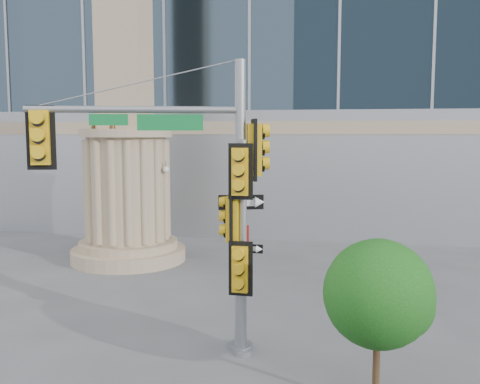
# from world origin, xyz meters

# --- Properties ---
(ground) EXTENTS (120.00, 120.00, 0.00)m
(ground) POSITION_xyz_m (0.00, 0.00, 0.00)
(ground) COLOR #545456
(ground) RESTS_ON ground
(monument) EXTENTS (4.40, 4.40, 16.60)m
(monument) POSITION_xyz_m (-6.00, 9.00, 5.52)
(monument) COLOR tan
(monument) RESTS_ON ground
(main_signal_pole) EXTENTS (4.95, 1.78, 6.53)m
(main_signal_pole) POSITION_xyz_m (-1.40, 0.84, 4.05)
(main_signal_pole) COLOR slate
(main_signal_pole) RESTS_ON ground
(secondary_signal_pole) EXTENTS (0.82, 0.64, 4.80)m
(secondary_signal_pole) POSITION_xyz_m (-0.23, 0.82, 2.82)
(secondary_signal_pole) COLOR slate
(secondary_signal_pole) RESTS_ON ground
(street_tree) EXTENTS (1.99, 1.94, 3.10)m
(street_tree) POSITION_xyz_m (2.61, -1.03, 2.04)
(street_tree) COLOR tan
(street_tree) RESTS_ON ground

